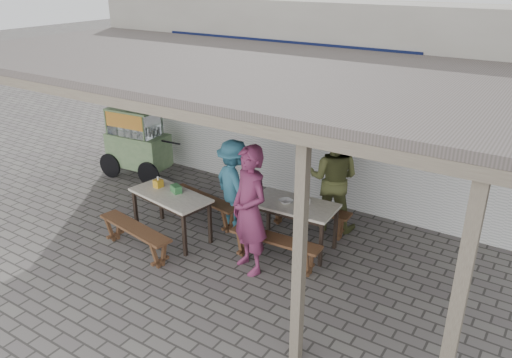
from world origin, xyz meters
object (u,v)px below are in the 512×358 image
at_px(bench_right_wall, 204,203).
at_px(patron_street_side, 250,211).
at_px(table_right, 170,199).
at_px(vendor_cart, 137,140).
at_px(bench_right_street, 135,233).
at_px(condiment_jar, 308,201).
at_px(tissue_box, 158,183).
at_px(condiment_bowl, 286,201).
at_px(donation_box, 176,189).
at_px(patron_right_table, 234,185).
at_px(bench_left_street, 275,245).
at_px(bench_left_wall, 309,213).
at_px(table_left, 294,208).
at_px(patron_wall_side, 333,178).

relative_size(bench_right_wall, patron_street_side, 0.79).
distance_m(table_right, bench_right_wall, 0.78).
relative_size(bench_right_wall, vendor_cart, 0.83).
bearing_deg(bench_right_street, condiment_jar, 45.91).
relative_size(tissue_box, condiment_bowl, 0.62).
bearing_deg(patron_street_side, donation_box, -163.20).
relative_size(patron_right_table, donation_box, 8.41).
bearing_deg(table_right, condiment_jar, 32.75).
bearing_deg(bench_left_street, donation_box, 179.39).
bearing_deg(donation_box, bench_left_street, 2.38).
height_order(bench_left_wall, tissue_box, tissue_box).
bearing_deg(bench_right_wall, table_left, 11.29).
height_order(table_right, bench_right_street, table_right).
bearing_deg(table_left, condiment_bowl, -161.62).
relative_size(bench_left_wall, bench_right_street, 0.95).
bearing_deg(tissue_box, donation_box, -0.32).
xyz_separation_m(bench_left_wall, patron_wall_side, (0.24, 0.35, 0.54)).
bearing_deg(vendor_cart, donation_box, -36.77).
bearing_deg(donation_box, patron_wall_side, 39.14).
relative_size(patron_street_side, tissue_box, 14.94).
relative_size(patron_street_side, patron_wall_side, 1.07).
xyz_separation_m(tissue_box, donation_box, (0.38, -0.00, -0.00)).
height_order(table_right, tissue_box, tissue_box).
distance_m(bench_right_street, condiment_bowl, 2.32).
distance_m(patron_wall_side, tissue_box, 2.83).
xyz_separation_m(vendor_cart, donation_box, (2.32, -1.44, 0.03)).
distance_m(bench_right_wall, condiment_bowl, 1.63).
bearing_deg(table_right, bench_right_wall, 90.00).
bearing_deg(tissue_box, table_left, 17.14).
distance_m(bench_left_wall, condiment_jar, 0.70).
relative_size(table_right, bench_right_wall, 0.97).
height_order(bench_right_wall, condiment_jar, condiment_jar).
height_order(table_right, patron_right_table, patron_right_table).
height_order(table_left, condiment_bowl, condiment_bowl).
relative_size(bench_left_street, bench_left_wall, 1.00).
height_order(patron_wall_side, tissue_box, patron_wall_side).
xyz_separation_m(bench_left_wall, bench_right_wall, (-1.65, -0.65, 0.00)).
relative_size(vendor_cart, tissue_box, 14.16).
bearing_deg(condiment_jar, patron_street_side, -112.15).
bearing_deg(bench_right_street, bench_left_street, 33.26).
relative_size(bench_left_wall, condiment_bowl, 6.94).
xyz_separation_m(bench_left_street, patron_right_table, (-1.17, 0.65, 0.43)).
height_order(donation_box, condiment_jar, donation_box).
bearing_deg(tissue_box, patron_wall_side, 34.22).
xyz_separation_m(tissue_box, condiment_bowl, (2.02, 0.61, -0.04)).
xyz_separation_m(bench_left_street, tissue_box, (-2.17, -0.07, 0.48)).
xyz_separation_m(table_left, table_right, (-1.80, -0.76, -0.00)).
relative_size(table_right, bench_right_street, 0.97).
distance_m(bench_right_wall, tissue_box, 0.89).
relative_size(bench_right_street, patron_street_side, 0.79).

